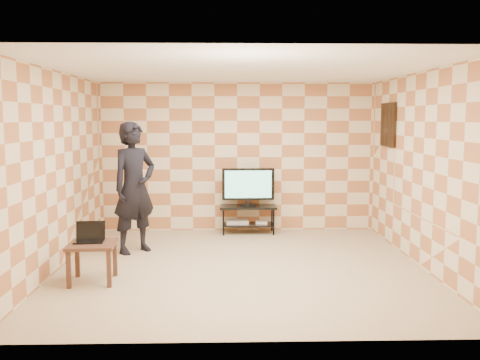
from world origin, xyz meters
name	(u,v)px	position (x,y,z in m)	size (l,w,h in m)	color
floor	(241,267)	(0.00, 0.00, 0.00)	(5.00, 5.00, 0.00)	tan
wall_back	(237,157)	(0.00, 2.50, 1.35)	(5.00, 0.02, 2.70)	beige
wall_front	(250,198)	(0.00, -2.50, 1.35)	(5.00, 0.02, 2.70)	beige
wall_left	(56,171)	(-2.50, 0.00, 1.35)	(0.02, 5.00, 2.70)	beige
wall_right	(423,170)	(2.50, 0.00, 1.35)	(0.02, 5.00, 2.70)	beige
ceiling	(241,70)	(0.00, 0.00, 2.70)	(5.00, 5.00, 0.02)	white
wall_art	(388,125)	(2.47, 1.55, 1.95)	(0.04, 0.72, 0.72)	black
tv_stand	(248,213)	(0.19, 2.21, 0.37)	(1.01, 0.45, 0.50)	black
tv	(248,185)	(0.19, 2.20, 0.87)	(0.93, 0.18, 0.67)	black
dvd_player	(237,222)	(0.00, 2.23, 0.21)	(0.39, 0.28, 0.07)	#AEAEB0
game_console	(262,222)	(0.44, 2.20, 0.20)	(0.20, 0.15, 0.05)	silver
side_table	(92,250)	(-1.89, -0.62, 0.41)	(0.61, 0.61, 0.50)	#381D14
laptop	(90,237)	(-1.94, -0.51, 0.55)	(0.38, 0.31, 0.24)	black
person	(134,188)	(-1.61, 0.90, 1.00)	(0.73, 0.48, 2.01)	black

